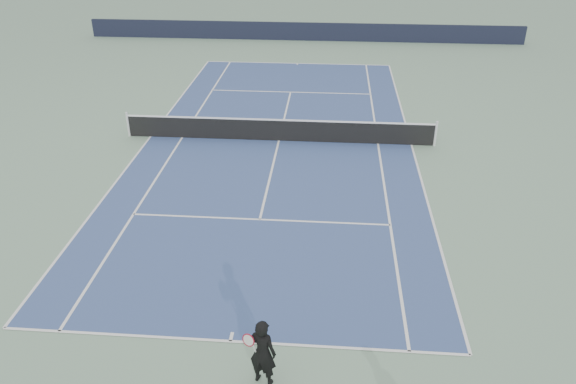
{
  "coord_description": "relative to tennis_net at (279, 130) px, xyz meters",
  "views": [
    {
      "loc": [
        2.13,
        -21.56,
        9.26
      ],
      "look_at": [
        0.91,
        -6.5,
        1.1
      ],
      "focal_mm": 35.0,
      "sensor_mm": 36.0,
      "label": 1
    }
  ],
  "objects": [
    {
      "name": "tennis_net",
      "position": [
        0.0,
        0.0,
        0.0
      ],
      "size": [
        12.9,
        0.1,
        1.07
      ],
      "color": "silver",
      "rests_on": "ground"
    },
    {
      "name": "tennis_player",
      "position": [
        0.91,
        -13.0,
        0.32
      ],
      "size": [
        0.82,
        0.62,
        1.65
      ],
      "color": "black",
      "rests_on": "ground"
    },
    {
      "name": "windscreen_far",
      "position": [
        0.0,
        17.88,
        0.1
      ],
      "size": [
        30.0,
        0.25,
        1.2
      ],
      "primitive_type": "cube",
      "color": "black",
      "rests_on": "ground"
    },
    {
      "name": "court_surface",
      "position": [
        0.0,
        0.0,
        -0.5
      ],
      "size": [
        10.97,
        23.77,
        0.01
      ],
      "primitive_type": "cube",
      "color": "#354B7D",
      "rests_on": "ground"
    },
    {
      "name": "ground",
      "position": [
        0.0,
        0.0,
        -0.5
      ],
      "size": [
        80.0,
        80.0,
        0.0
      ],
      "primitive_type": "plane",
      "color": "gray"
    }
  ]
}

